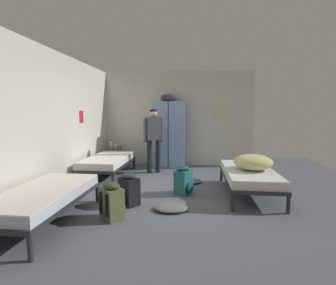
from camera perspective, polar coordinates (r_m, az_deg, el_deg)
ground_plane at (r=5.13m, az=-0.33°, el=-10.96°), size 8.64×8.64×0.00m
room_backdrop at (r=6.32m, az=-9.82°, el=4.83°), size 4.35×5.46×2.72m
locker_bank at (r=7.34m, az=0.25°, el=2.10°), size 0.90×0.55×2.07m
shelf_unit at (r=7.67m, az=-11.87°, el=-2.54°), size 0.38×0.30×0.57m
bed_left_front at (r=4.09m, az=-25.89°, el=-10.67°), size 0.90×1.90×0.49m
bed_left_rear at (r=6.46m, az=-13.09°, el=-3.97°), size 0.90×1.90×0.49m
bed_right at (r=5.16m, az=17.40°, el=-6.77°), size 0.90×1.90×0.49m
bedding_heap at (r=5.07m, az=18.22°, el=-4.12°), size 0.71×0.70×0.29m
person_traveler at (r=6.61m, az=-3.20°, el=1.76°), size 0.48×0.33×1.64m
water_bottle at (r=7.67m, az=-12.45°, el=-0.18°), size 0.07×0.07×0.20m
lotion_bottle at (r=7.58m, az=-11.51°, el=-0.49°), size 0.05×0.05×0.13m
backpack_teal at (r=4.98m, az=3.46°, el=-8.40°), size 0.41×0.39×0.55m
backpack_olive at (r=3.94m, az=-12.15°, el=-12.61°), size 0.42×0.42×0.55m
backpack_black at (r=4.45m, az=-8.68°, el=-10.30°), size 0.41×0.42×0.55m
clothes_pile_grey at (r=4.24m, az=0.58°, el=-14.18°), size 0.54×0.42×0.08m
clothes_pile_denim at (r=5.82m, az=5.13°, el=-8.42°), size 0.44×0.44×0.08m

